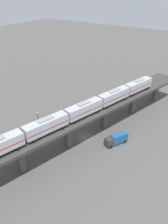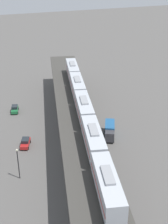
% 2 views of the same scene
% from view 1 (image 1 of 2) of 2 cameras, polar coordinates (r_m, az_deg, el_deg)
% --- Properties ---
extents(ground_plane, '(400.00, 400.00, 0.00)m').
position_cam_1_polar(ground_plane, '(69.41, 0.19, -6.59)').
color(ground_plane, '#514F4C').
extents(elevated_viaduct, '(30.34, 91.31, 8.96)m').
position_cam_1_polar(elevated_viaduct, '(65.22, 0.34, -1.15)').
color(elevated_viaduct, '#393733').
rests_on(elevated_viaduct, ground).
extents(subway_train, '(17.77, 61.23, 4.45)m').
position_cam_1_polar(subway_train, '(61.36, -0.00, 0.84)').
color(subway_train, '#ADB2BA').
rests_on(subway_train, elevated_viaduct).
extents(street_car_green, '(2.81, 4.70, 1.89)m').
position_cam_1_polar(street_car_green, '(91.60, 4.08, 3.85)').
color(street_car_green, '#1E6638').
rests_on(street_car_green, ground).
extents(street_car_red, '(3.28, 4.75, 1.89)m').
position_cam_1_polar(street_car_red, '(78.19, -3.80, -1.15)').
color(street_car_red, '#AD1E1E').
rests_on(street_car_red, ground).
extents(delivery_truck, '(5.19, 7.46, 3.20)m').
position_cam_1_polar(delivery_truck, '(66.57, 8.49, -6.93)').
color(delivery_truck, '#333338').
rests_on(delivery_truck, ground).
extents(street_lamp, '(0.44, 0.44, 6.94)m').
position_cam_1_polar(street_lamp, '(71.58, -11.83, -2.07)').
color(street_lamp, black).
rests_on(street_lamp, ground).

